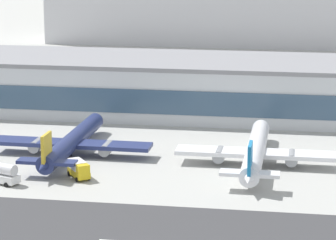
{
  "coord_description": "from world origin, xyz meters",
  "views": [
    {
      "loc": [
        22.52,
        -111.59,
        46.82
      ],
      "look_at": [
        -3.83,
        50.75,
        7.35
      ],
      "focal_mm": 88.92,
      "sensor_mm": 36.0,
      "label": 1
    }
  ],
  "objects_px": {
    "airliner_gold_tail_gate_1": "(70,143)",
    "airliner_blue_tail_gate_2": "(255,153)",
    "service_box_truck_1": "(79,169)",
    "terminal_building": "(191,86)"
  },
  "relations": [
    {
      "from": "terminal_building",
      "to": "airliner_gold_tail_gate_1",
      "type": "distance_m",
      "value": 47.3
    },
    {
      "from": "airliner_gold_tail_gate_1",
      "to": "service_box_truck_1",
      "type": "relative_size",
      "value": 6.55
    },
    {
      "from": "terminal_building",
      "to": "service_box_truck_1",
      "type": "relative_size",
      "value": 31.97
    },
    {
      "from": "terminal_building",
      "to": "airliner_blue_tail_gate_2",
      "type": "distance_m",
      "value": 48.43
    },
    {
      "from": "service_box_truck_1",
      "to": "airliner_gold_tail_gate_1",
      "type": "bearing_deg",
      "value": 165.23
    },
    {
      "from": "airliner_gold_tail_gate_1",
      "to": "service_box_truck_1",
      "type": "distance_m",
      "value": 15.16
    },
    {
      "from": "airliner_gold_tail_gate_1",
      "to": "airliner_blue_tail_gate_2",
      "type": "xyz_separation_m",
      "value": [
        37.6,
        -1.26,
        0.06
      ]
    },
    {
      "from": "terminal_building",
      "to": "airliner_gold_tail_gate_1",
      "type": "bearing_deg",
      "value": -113.55
    },
    {
      "from": "service_box_truck_1",
      "to": "terminal_building",
      "type": "bearing_deg",
      "value": 130.67
    },
    {
      "from": "airliner_gold_tail_gate_1",
      "to": "airliner_blue_tail_gate_2",
      "type": "distance_m",
      "value": 37.62
    }
  ]
}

